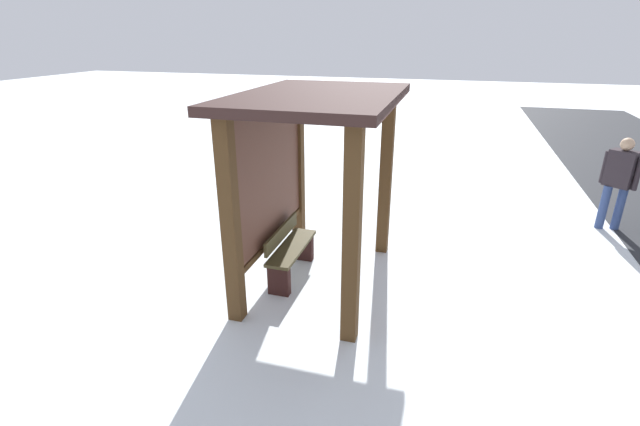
{
  "coord_description": "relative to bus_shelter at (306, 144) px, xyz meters",
  "views": [
    {
      "loc": [
        -5.41,
        -1.6,
        3.28
      ],
      "look_at": [
        0.2,
        0.05,
        0.93
      ],
      "focal_mm": 25.4,
      "sensor_mm": 36.0,
      "label": 1
    }
  ],
  "objects": [
    {
      "name": "bus_shelter",
      "position": [
        0.0,
        0.0,
        0.0
      ],
      "size": [
        2.83,
        1.9,
        2.59
      ],
      "color": "#472E17",
      "rests_on": "ground"
    },
    {
      "name": "bench_left_inside",
      "position": [
        0.0,
        0.25,
        -1.58
      ],
      "size": [
        1.24,
        0.34,
        0.75
      ],
      "color": "#433B20",
      "rests_on": "ground"
    },
    {
      "name": "person_walking",
      "position": [
        3.18,
        -4.62,
        -0.99
      ],
      "size": [
        0.46,
        0.53,
        1.64
      ],
      "color": "#2C2429",
      "rests_on": "ground"
    },
    {
      "name": "ground_plane",
      "position": [
        0.0,
        -0.18,
        -1.94
      ],
      "size": [
        60.0,
        60.0,
        0.0
      ],
      "primitive_type": "plane",
      "color": "white"
    }
  ]
}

